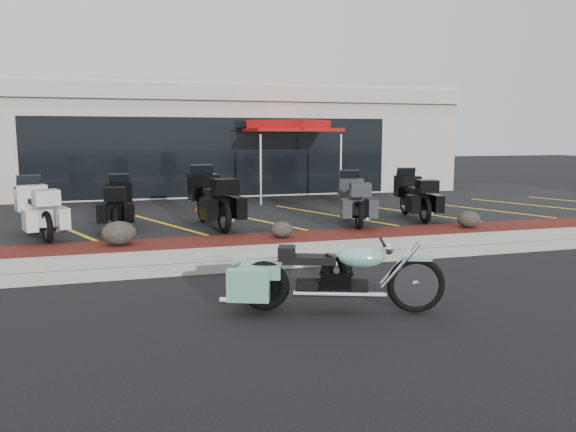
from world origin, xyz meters
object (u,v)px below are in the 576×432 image
object	(u,v)px
hero_cruiser	(416,277)
popup_canopy	(290,128)
touring_white	(30,204)
traffic_cone	(201,201)

from	to	relation	value
hero_cruiser	popup_canopy	world-z (taller)	popup_canopy
touring_white	popup_canopy	bearing A→B (deg)	-75.76
hero_cruiser	popup_canopy	size ratio (longest dim) A/B	0.94
traffic_cone	popup_canopy	world-z (taller)	popup_canopy
touring_white	traffic_cone	world-z (taller)	touring_white
popup_canopy	touring_white	bearing A→B (deg)	-144.15
hero_cruiser	touring_white	bearing A→B (deg)	148.35
touring_white	popup_canopy	world-z (taller)	popup_canopy
traffic_cone	popup_canopy	xyz separation A→B (m)	(3.15, 1.95, 2.06)
hero_cruiser	touring_white	distance (m)	8.74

